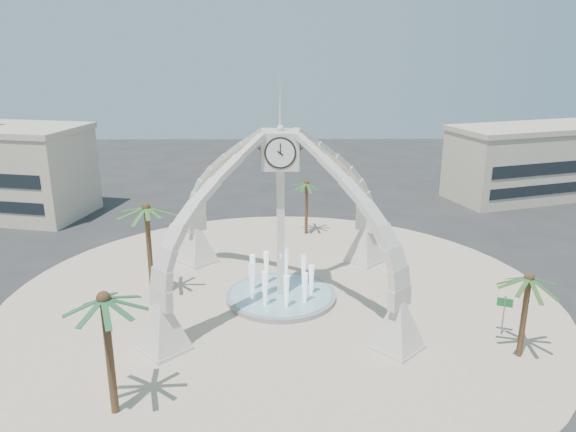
{
  "coord_description": "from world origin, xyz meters",
  "views": [
    {
      "loc": [
        0.15,
        -37.27,
        18.0
      ],
      "look_at": [
        0.53,
        2.0,
        5.73
      ],
      "focal_mm": 35.0,
      "sensor_mm": 36.0,
      "label": 1
    }
  ],
  "objects_px": {
    "palm_south": "(104,300)",
    "street_sign": "(504,307)",
    "palm_north": "(307,183)",
    "fountain": "(281,295)",
    "palm_west": "(146,209)",
    "clock_tower": "(281,214)",
    "palm_east": "(529,279)"
  },
  "relations": [
    {
      "from": "fountain",
      "to": "palm_north",
      "type": "height_order",
      "value": "palm_north"
    },
    {
      "from": "palm_north",
      "to": "street_sign",
      "type": "bearing_deg",
      "value": -59.59
    },
    {
      "from": "fountain",
      "to": "palm_east",
      "type": "distance_m",
      "value": 16.96
    },
    {
      "from": "palm_north",
      "to": "street_sign",
      "type": "distance_m",
      "value": 23.27
    },
    {
      "from": "clock_tower",
      "to": "palm_north",
      "type": "distance_m",
      "value": 14.71
    },
    {
      "from": "clock_tower",
      "to": "palm_west",
      "type": "height_order",
      "value": "clock_tower"
    },
    {
      "from": "palm_south",
      "to": "clock_tower",
      "type": "bearing_deg",
      "value": 57.3
    },
    {
      "from": "palm_west",
      "to": "palm_north",
      "type": "bearing_deg",
      "value": 50.51
    },
    {
      "from": "clock_tower",
      "to": "palm_west",
      "type": "relative_size",
      "value": 2.32
    },
    {
      "from": "fountain",
      "to": "street_sign",
      "type": "distance_m",
      "value": 15.2
    },
    {
      "from": "palm_east",
      "to": "palm_west",
      "type": "xyz_separation_m",
      "value": [
        -23.58,
        8.09,
        1.8
      ]
    },
    {
      "from": "palm_east",
      "to": "palm_north",
      "type": "xyz_separation_m",
      "value": [
        -11.8,
        22.38,
        0.03
      ]
    },
    {
      "from": "palm_south",
      "to": "street_sign",
      "type": "distance_m",
      "value": 24.08
    },
    {
      "from": "clock_tower",
      "to": "palm_north",
      "type": "bearing_deg",
      "value": 80.51
    },
    {
      "from": "palm_west",
      "to": "palm_south",
      "type": "relative_size",
      "value": 1.08
    },
    {
      "from": "clock_tower",
      "to": "palm_south",
      "type": "relative_size",
      "value": 2.5
    },
    {
      "from": "palm_north",
      "to": "palm_south",
      "type": "bearing_deg",
      "value": -111.42
    },
    {
      "from": "palm_west",
      "to": "palm_north",
      "type": "height_order",
      "value": "palm_west"
    },
    {
      "from": "clock_tower",
      "to": "palm_north",
      "type": "height_order",
      "value": "clock_tower"
    },
    {
      "from": "clock_tower",
      "to": "palm_south",
      "type": "xyz_separation_m",
      "value": [
        -8.36,
        -13.02,
        -0.21
      ]
    },
    {
      "from": "palm_south",
      "to": "fountain",
      "type": "bearing_deg",
      "value": 57.3
    },
    {
      "from": "street_sign",
      "to": "clock_tower",
      "type": "bearing_deg",
      "value": -178.96
    },
    {
      "from": "palm_east",
      "to": "fountain",
      "type": "bearing_deg",
      "value": 150.84
    },
    {
      "from": "clock_tower",
      "to": "palm_west",
      "type": "bearing_deg",
      "value": 179.04
    },
    {
      "from": "clock_tower",
      "to": "street_sign",
      "type": "height_order",
      "value": "clock_tower"
    },
    {
      "from": "palm_north",
      "to": "palm_west",
      "type": "bearing_deg",
      "value": -129.49
    },
    {
      "from": "palm_south",
      "to": "street_sign",
      "type": "xyz_separation_m",
      "value": [
        22.45,
        7.58,
        -4.29
      ]
    },
    {
      "from": "palm_east",
      "to": "street_sign",
      "type": "height_order",
      "value": "palm_east"
    },
    {
      "from": "street_sign",
      "to": "palm_north",
      "type": "bearing_deg",
      "value": 142.58
    },
    {
      "from": "fountain",
      "to": "palm_south",
      "type": "xyz_separation_m",
      "value": [
        -8.36,
        -13.02,
        5.99
      ]
    },
    {
      "from": "clock_tower",
      "to": "fountain",
      "type": "relative_size",
      "value": 2.24
    },
    {
      "from": "palm_south",
      "to": "palm_west",
      "type": "bearing_deg",
      "value": 94.33
    }
  ]
}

